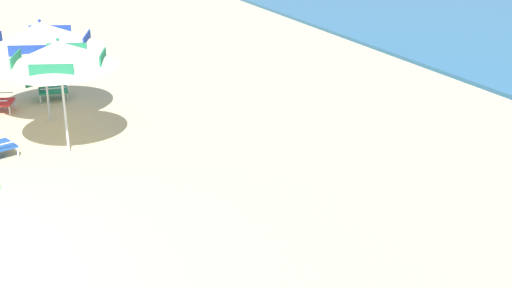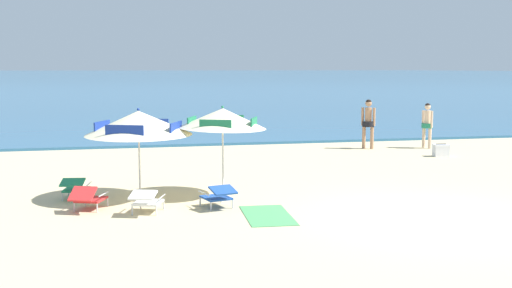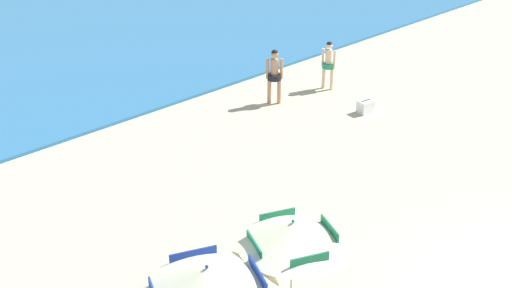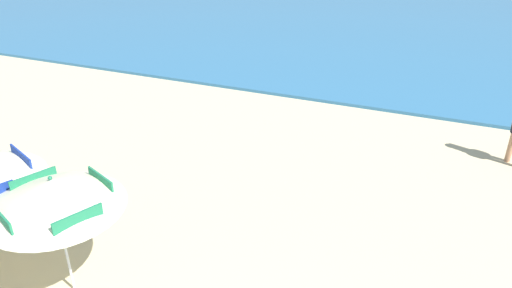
{
  "view_description": "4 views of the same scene",
  "coord_description": "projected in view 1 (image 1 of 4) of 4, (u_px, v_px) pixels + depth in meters",
  "views": [
    {
      "loc": [
        8.51,
        0.76,
        4.76
      ],
      "look_at": [
        -0.61,
        5.36,
        0.77
      ],
      "focal_mm": 50.4,
      "sensor_mm": 36.0,
      "label": 1
    },
    {
      "loc": [
        -5.94,
        -10.99,
        2.9
      ],
      "look_at": [
        -1.81,
        6.98,
        0.69
      ],
      "focal_mm": 44.42,
      "sensor_mm": 36.0,
      "label": 2
    },
    {
      "loc": [
        -10.45,
        -3.47,
        8.43
      ],
      "look_at": [
        -0.39,
        7.37,
        0.86
      ],
      "focal_mm": 46.3,
      "sensor_mm": 36.0,
      "label": 3
    },
    {
      "loc": [
        1.4,
        -1.11,
        5.44
      ],
      "look_at": [
        -2.08,
        7.17,
        0.96
      ],
      "focal_mm": 33.76,
      "sensor_mm": 36.0,
      "label": 4
    }
  ],
  "objects": [
    {
      "name": "lounge_chair_beside_umbrella",
      "position": [
        47.0,
        87.0,
        15.44
      ],
      "size": [
        0.67,
        0.93,
        0.49
      ],
      "color": "#1E7F56",
      "rests_on": "ground"
    },
    {
      "name": "beach_umbrella_striped_main",
      "position": [
        41.0,
        36.0,
        13.65
      ],
      "size": [
        2.94,
        2.95,
        2.03
      ],
      "color": "silver",
      "rests_on": "ground"
    },
    {
      "name": "beach_umbrella_striped_second",
      "position": [
        59.0,
        55.0,
        12.03
      ],
      "size": [
        2.82,
        2.82,
        2.07
      ],
      "color": "silver",
      "rests_on": "ground"
    }
  ]
}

